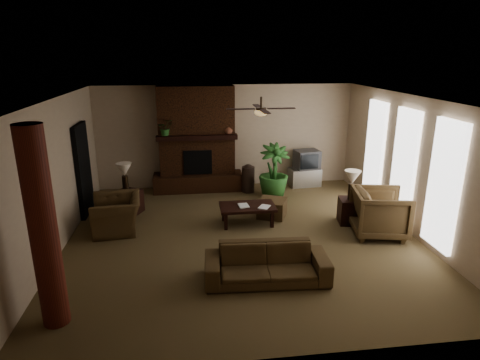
{
  "coord_description": "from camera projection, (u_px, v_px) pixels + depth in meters",
  "views": [
    {
      "loc": [
        -1.03,
        -7.58,
        3.62
      ],
      "look_at": [
        0.0,
        0.4,
        1.1
      ],
      "focal_mm": 30.61,
      "sensor_mm": 36.0,
      "label": 1
    }
  ],
  "objects": [
    {
      "name": "room_shell",
      "position": [
        243.0,
        171.0,
        7.96
      ],
      "size": [
        7.0,
        7.0,
        7.0
      ],
      "color": "brown",
      "rests_on": "ground"
    },
    {
      "name": "fireplace",
      "position": [
        197.0,
        148.0,
        10.99
      ],
      "size": [
        2.4,
        0.7,
        2.8
      ],
      "color": "#422211",
      "rests_on": "ground"
    },
    {
      "name": "windows",
      "position": [
        404.0,
        165.0,
        8.59
      ],
      "size": [
        0.08,
        3.65,
        2.35
      ],
      "color": "white",
      "rests_on": "ground"
    },
    {
      "name": "log_column",
      "position": [
        43.0,
        230.0,
        5.33
      ],
      "size": [
        0.36,
        0.36,
        2.8
      ],
      "primitive_type": "cylinder",
      "color": "#5B2116",
      "rests_on": "ground"
    },
    {
      "name": "doorway",
      "position": [
        83.0,
        170.0,
        9.35
      ],
      "size": [
        0.1,
        1.0,
        2.1
      ],
      "primitive_type": "cube",
      "color": "black",
      "rests_on": "ground"
    },
    {
      "name": "ceiling_fan",
      "position": [
        261.0,
        111.0,
        7.96
      ],
      "size": [
        1.35,
        1.35,
        0.37
      ],
      "color": "black",
      "rests_on": "ceiling"
    },
    {
      "name": "sofa",
      "position": [
        267.0,
        258.0,
        6.69
      ],
      "size": [
        2.06,
        0.7,
        0.79
      ],
      "primitive_type": "imported",
      "rotation": [
        0.0,
        0.0,
        -0.05
      ],
      "color": "#4D3921",
      "rests_on": "ground"
    },
    {
      "name": "armchair_left",
      "position": [
        117.0,
        208.0,
        8.58
      ],
      "size": [
        0.85,
        1.19,
        0.98
      ],
      "primitive_type": "imported",
      "rotation": [
        0.0,
        0.0,
        -1.46
      ],
      "color": "#4D3921",
      "rests_on": "ground"
    },
    {
      "name": "armchair_right",
      "position": [
        380.0,
        211.0,
        8.33
      ],
      "size": [
        1.14,
        1.19,
        1.06
      ],
      "primitive_type": "imported",
      "rotation": [
        0.0,
        0.0,
        1.38
      ],
      "color": "#4D3921",
      "rests_on": "ground"
    },
    {
      "name": "coffee_table",
      "position": [
        247.0,
        208.0,
        8.91
      ],
      "size": [
        1.2,
        0.7,
        0.43
      ],
      "color": "black",
      "rests_on": "ground"
    },
    {
      "name": "ottoman",
      "position": [
        272.0,
        208.0,
        9.39
      ],
      "size": [
        0.79,
        0.79,
        0.4
      ],
      "primitive_type": "cube",
      "rotation": [
        0.0,
        0.0,
        -0.41
      ],
      "color": "#4D3921",
      "rests_on": "ground"
    },
    {
      "name": "tv_stand",
      "position": [
        304.0,
        177.0,
        11.55
      ],
      "size": [
        0.89,
        0.58,
        0.5
      ],
      "primitive_type": "cube",
      "rotation": [
        0.0,
        0.0,
        0.09
      ],
      "color": "silver",
      "rests_on": "ground"
    },
    {
      "name": "tv",
      "position": [
        307.0,
        159.0,
        11.4
      ],
      "size": [
        0.72,
        0.62,
        0.52
      ],
      "color": "#3C3C3F",
      "rests_on": "tv_stand"
    },
    {
      "name": "floor_vase",
      "position": [
        248.0,
        176.0,
        10.97
      ],
      "size": [
        0.34,
        0.34,
        0.77
      ],
      "color": "#31211B",
      "rests_on": "ground"
    },
    {
      "name": "floor_plant",
      "position": [
        274.0,
        182.0,
        10.61
      ],
      "size": [
        0.98,
        1.49,
        0.78
      ],
      "primitive_type": "imported",
      "rotation": [
        0.0,
        0.0,
        0.15
      ],
      "color": "#2B5C24",
      "rests_on": "ground"
    },
    {
      "name": "side_table_left",
      "position": [
        129.0,
        202.0,
        9.56
      ],
      "size": [
        0.66,
        0.66,
        0.55
      ],
      "primitive_type": "cube",
      "rotation": [
        0.0,
        0.0,
        -0.43
      ],
      "color": "black",
      "rests_on": "ground"
    },
    {
      "name": "lamp_left",
      "position": [
        124.0,
        172.0,
        9.38
      ],
      "size": [
        0.45,
        0.45,
        0.65
      ],
      "color": "black",
      "rests_on": "side_table_left"
    },
    {
      "name": "side_table_right",
      "position": [
        351.0,
        211.0,
        9.01
      ],
      "size": [
        0.58,
        0.58,
        0.55
      ],
      "primitive_type": "cube",
      "rotation": [
        0.0,
        0.0,
        -0.17
      ],
      "color": "black",
      "rests_on": "ground"
    },
    {
      "name": "lamp_right",
      "position": [
        352.0,
        179.0,
        8.8
      ],
      "size": [
        0.45,
        0.45,
        0.65
      ],
      "color": "black",
      "rests_on": "side_table_right"
    },
    {
      "name": "mantel_plant",
      "position": [
        165.0,
        129.0,
        10.52
      ],
      "size": [
        0.48,
        0.51,
        0.33
      ],
      "primitive_type": "imported",
      "rotation": [
        0.0,
        0.0,
        0.29
      ],
      "color": "#2B5C24",
      "rests_on": "fireplace"
    },
    {
      "name": "mantel_vase",
      "position": [
        228.0,
        130.0,
        10.75
      ],
      "size": [
        0.24,
        0.25,
        0.22
      ],
      "primitive_type": "imported",
      "rotation": [
        0.0,
        0.0,
        -0.09
      ],
      "color": "brown",
      "rests_on": "fireplace"
    },
    {
      "name": "book_a",
      "position": [
        239.0,
        200.0,
        8.78
      ],
      "size": [
        0.22,
        0.05,
        0.29
      ],
      "primitive_type": "imported",
      "rotation": [
        0.0,
        0.0,
        0.09
      ],
      "color": "#999999",
      "rests_on": "coffee_table"
    },
    {
      "name": "book_b",
      "position": [
        260.0,
        201.0,
        8.77
      ],
      "size": [
        0.2,
        0.13,
        0.29
      ],
      "primitive_type": "imported",
      "rotation": [
        0.0,
        0.0,
        -0.53
      ],
      "color": "#999999",
      "rests_on": "coffee_table"
    }
  ]
}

